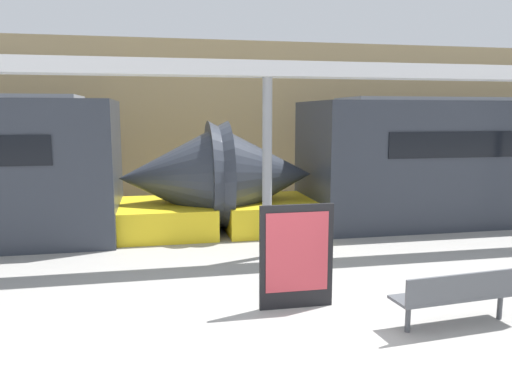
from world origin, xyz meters
TOP-DOWN VIEW (x-y plane):
  - ground_plane at (0.00, 0.00)m, footprint 60.00×60.00m
  - station_wall at (0.00, 10.56)m, footprint 56.00×0.20m
  - bench_near at (1.90, 0.67)m, footprint 1.85×0.60m
  - poster_board at (-0.01, 1.76)m, footprint 1.08×0.07m
  - support_column_near at (0.14, 4.38)m, footprint 0.19×0.19m
  - canopy_beam at (0.14, 4.38)m, footprint 28.00×0.60m

SIDE VIEW (x-z plane):
  - ground_plane at x=0.00m, z-range 0.00..0.00m
  - bench_near at x=1.90m, z-range 0.09..0.87m
  - poster_board at x=-0.01m, z-range 0.01..1.54m
  - support_column_near at x=0.14m, z-range 0.00..3.48m
  - station_wall at x=0.00m, z-range 0.00..5.00m
  - canopy_beam at x=0.14m, z-range 3.48..3.76m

